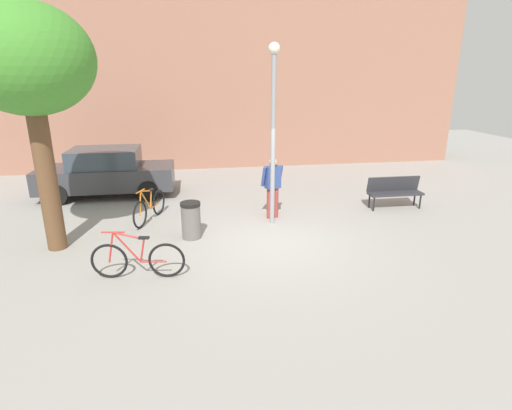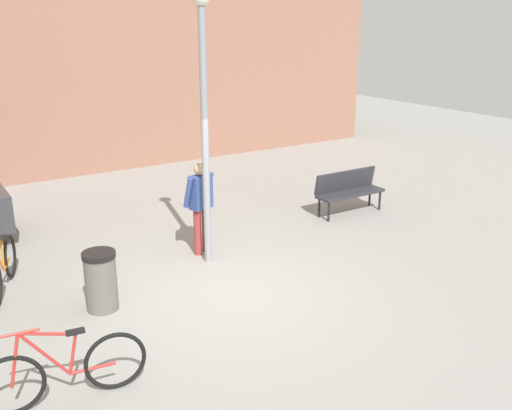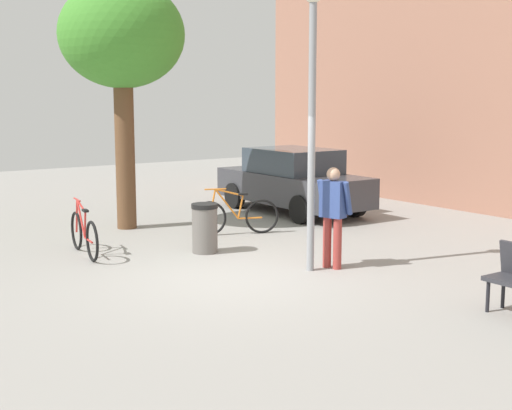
# 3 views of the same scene
# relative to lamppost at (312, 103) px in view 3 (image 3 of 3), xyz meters

# --- Properties ---
(ground_plane) EXTENTS (36.00, 36.00, 0.00)m
(ground_plane) POSITION_rel_lamppost_xyz_m (-0.33, -1.31, -2.71)
(ground_plane) COLOR gray
(lamppost) EXTENTS (0.28, 0.28, 4.50)m
(lamppost) POSITION_rel_lamppost_xyz_m (0.00, 0.00, 0.00)
(lamppost) COLOR gray
(lamppost) RESTS_ON ground_plane
(person_by_lamppost) EXTENTS (0.63, 0.40, 1.67)m
(person_by_lamppost) POSITION_rel_lamppost_xyz_m (0.09, 0.39, -1.74)
(person_by_lamppost) COLOR #9E3833
(person_by_lamppost) RESTS_ON ground_plane
(plaza_tree) EXTENTS (2.60, 2.60, 5.17)m
(plaza_tree) POSITION_rel_lamppost_xyz_m (-5.16, -0.84, 1.27)
(plaza_tree) COLOR brown
(plaza_tree) RESTS_ON ground_plane
(bicycle_orange) EXTENTS (0.71, 1.70, 0.97)m
(bicycle_orange) POSITION_rel_lamppost_xyz_m (-3.22, 0.67, -2.32)
(bicycle_orange) COLOR black
(bicycle_orange) RESTS_ON ground_plane
(bicycle_red) EXTENTS (1.80, 0.29, 0.97)m
(bicycle_red) POSITION_rel_lamppost_xyz_m (-3.17, -2.59, -2.32)
(bicycle_red) COLOR black
(bicycle_red) RESTS_ON ground_plane
(parked_car_charcoal) EXTENTS (4.21, 1.84, 1.55)m
(parked_car_charcoal) POSITION_rel_lamppost_xyz_m (-4.76, 3.36, -1.93)
(parked_car_charcoal) COLOR #38383D
(parked_car_charcoal) RESTS_ON ground_plane
(trash_bin) EXTENTS (0.48, 0.48, 0.90)m
(trash_bin) POSITION_rel_lamppost_xyz_m (-2.13, -0.72, -2.25)
(trash_bin) COLOR #66605B
(trash_bin) RESTS_ON ground_plane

